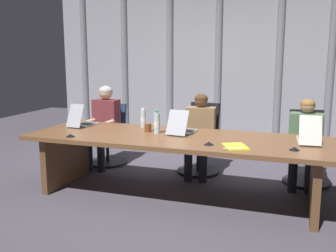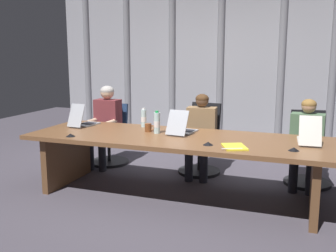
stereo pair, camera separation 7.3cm
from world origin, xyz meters
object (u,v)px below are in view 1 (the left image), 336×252
laptop_center (309,137)px  person_left_end (104,121)px  laptop_left_mid (182,129)px  coffee_mug_near (148,128)px  person_center (305,137)px  office_chair_left_end (109,141)px  conference_mic_right_side (294,149)px  office_chair_left_mid (200,147)px  office_chair_center (307,156)px  conference_mic_left_side (209,143)px  laptop_left_end (83,122)px  water_bottle_primary (143,118)px  spiral_notepad (235,147)px  person_left_mid (200,130)px  water_bottle_secondary (157,123)px  conference_mic_middle (70,135)px

laptop_center → person_left_end: bearing=72.1°
laptop_left_mid → coffee_mug_near: 0.43m
person_center → office_chair_left_end: bearing=-89.1°
office_chair_left_end → conference_mic_right_side: bearing=62.2°
office_chair_left_mid → office_chair_center: bearing=96.6°
office_chair_left_mid → conference_mic_left_side: office_chair_left_mid is taller
laptop_left_mid → laptop_center: bearing=-85.0°
laptop_left_end → person_left_end: bearing=10.5°
water_bottle_primary → spiral_notepad: water_bottle_primary is taller
coffee_mug_near → spiral_notepad: bearing=-22.2°
office_chair_left_end → coffee_mug_near: bearing=46.3°
office_chair_left_mid → person_left_mid: bearing=19.1°
office_chair_left_mid → spiral_notepad: size_ratio=2.68×
person_left_mid → spiral_notepad: size_ratio=3.08×
office_chair_left_end → person_left_mid: person_left_mid is taller
laptop_left_end → conference_mic_left_side: size_ratio=4.27×
person_left_mid → person_left_end: bearing=-95.4°
laptop_center → person_center: size_ratio=0.46×
laptop_left_mid → water_bottle_primary: 0.65m
office_chair_left_end → conference_mic_right_side: (2.75, -1.30, 0.40)m
water_bottle_primary → conference_mic_left_side: water_bottle_primary is taller
person_left_end → conference_mic_left_side: size_ratio=10.95×
laptop_left_mid → conference_mic_left_side: (0.44, -0.49, -0.04)m
water_bottle_primary → office_chair_left_end: bearing=143.4°
office_chair_center → coffee_mug_near: office_chair_center is taller
water_bottle_secondary → spiral_notepad: bearing=-22.1°
coffee_mug_near → spiral_notepad: (1.15, -0.47, -0.04)m
person_left_end → water_bottle_primary: person_left_end is taller
person_left_end → conference_mic_left_side: person_left_end is taller
laptop_left_mid → spiral_notepad: (0.72, -0.51, -0.05)m
laptop_left_mid → office_chair_left_mid: bearing=5.6°
laptop_left_end → spiral_notepad: (2.11, -0.54, -0.05)m
person_left_mid → laptop_left_mid: bearing=-8.1°
person_center → conference_mic_left_side: size_ratio=10.16×
laptop_left_end → person_left_mid: bearing=-58.8°
office_chair_left_end → coffee_mug_near: office_chair_left_end is taller
coffee_mug_near → spiral_notepad: size_ratio=0.35×
office_chair_center → person_center: (-0.04, -0.16, 0.28)m
laptop_left_mid → person_left_mid: bearing=2.7°
office_chair_center → conference_mic_right_side: 1.36m
person_left_mid → office_chair_left_end: bearing=-101.2°
office_chair_left_end → conference_mic_right_side: size_ratio=8.29×
person_left_end → conference_mic_middle: size_ratio=10.95×
conference_mic_left_side → spiral_notepad: conference_mic_left_side is taller
water_bottle_secondary → laptop_center: bearing=2.7°
conference_mic_right_side → laptop_left_mid: bearing=161.3°
office_chair_left_end → office_chair_left_mid: bearing=87.7°
laptop_left_end → person_left_mid: size_ratio=0.41×
laptop_left_end → laptop_center: bearing=-84.8°
coffee_mug_near → conference_mic_right_side: size_ratio=1.18×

